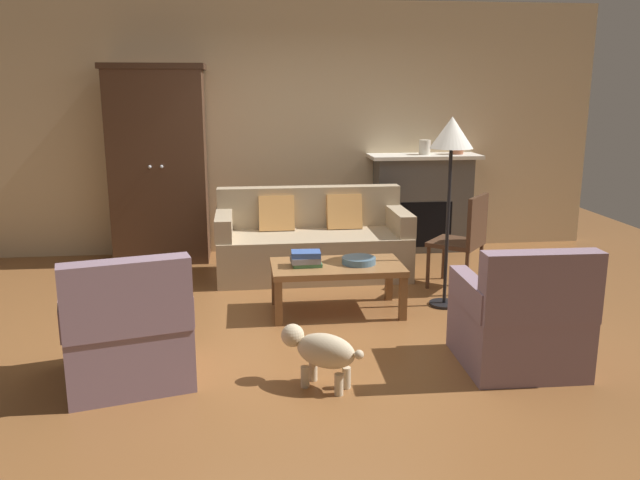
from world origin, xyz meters
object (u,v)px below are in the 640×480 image
Objects in this scene: fireplace at (422,202)px; couch at (312,244)px; floor_lamp at (451,144)px; book_stack at (306,259)px; mantel_vase_terracotta at (457,146)px; armchair_near_right at (521,323)px; armoire at (159,164)px; mantel_vase_cream at (425,147)px; side_chair_wooden at (465,236)px; fruit_bowl at (359,260)px; armchair_near_left at (127,335)px; coffee_table at (337,270)px; dog at (321,351)px.

couch is at bearing -148.54° from fireplace.
book_stack is at bearing -176.50° from floor_lamp.
armchair_near_right is at bearing -100.45° from mantel_vase_terracotta.
mantel_vase_cream is (2.95, 0.06, 0.15)m from armoire.
side_chair_wooden is at bearing 54.64° from floor_lamp.
fruit_bowl is (0.27, -1.17, 0.13)m from couch.
side_chair_wooden reaches higher than armchair_near_left.
armchair_near_left is (-1.72, -1.16, -0.13)m from fruit_bowl.
fireplace is at bearing 57.29° from coffee_table.
mantel_vase_cream is (-0.00, -0.02, 0.63)m from fireplace.
dog is at bearing -120.30° from mantel_vase_terracotta.
mantel_vase_terracotta is at bearing -2.70° from fireplace.
armoire is at bearing 92.18° from armchair_near_left.
armchair_near_right is 0.54× the size of floor_lamp.
couch is 1.21m from fruit_bowl.
mantel_vase_terracotta reaches higher than side_chair_wooden.
fruit_bowl is 0.32× the size of armchair_near_right.
armchair_near_right is 0.98× the size of side_chair_wooden.
floor_lamp is (-0.33, -0.46, 0.90)m from side_chair_wooden.
dog is (1.35, -3.33, -0.81)m from armoire.
fruit_bowl is 1.49× the size of mantel_vase_terracotta.
armoire is at bearing 144.28° from floor_lamp.
floor_lamp is (-0.33, -1.94, 0.21)m from mantel_vase_cream.
fireplace is 2.57m from book_stack.
armoire is at bearing 125.40° from book_stack.
armchair_near_right reaches higher than fruit_bowl.
floor_lamp is at bearing -110.10° from mantel_vase_terracotta.
armoire reaches higher than armchair_near_left.
armchair_near_left is at bearing -135.52° from mantel_vase_terracotta.
armchair_near_left is at bearing -154.14° from floor_lamp.
book_stack is 1.72m from armchair_near_left.
fruit_bowl is at bearing -46.46° from armoire.
dog is at bearing -109.49° from fruit_bowl.
floor_lamp reaches higher than armchair_near_right.
armchair_near_left is (-1.27, -1.14, -0.17)m from book_stack.
couch is 2.58m from dog.
side_chair_wooden is at bearing 83.06° from armchair_near_right.
side_chair_wooden is (0.21, 1.77, 0.20)m from armchair_near_right.
coffee_table is at bearing -49.48° from armoire.
couch is (1.57, -0.76, -0.74)m from armoire.
armchair_near_right is (-0.22, -3.27, -0.25)m from fireplace.
armoire reaches higher than dog.
mantel_vase_terracotta is 4.59m from armchair_near_left.
armoire is 2.47m from book_stack.
mantel_vase_cream is at bearing 30.91° from couch.
couch is 1.75× the size of coffee_table.
mantel_vase_cream is (1.56, 2.02, 0.72)m from book_stack.
armchair_near_right is at bearing -85.11° from floor_lamp.
side_chair_wooden is (1.29, 0.51, 0.15)m from coffee_table.
mantel_vase_terracotta is 0.12× the size of floor_lamp.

